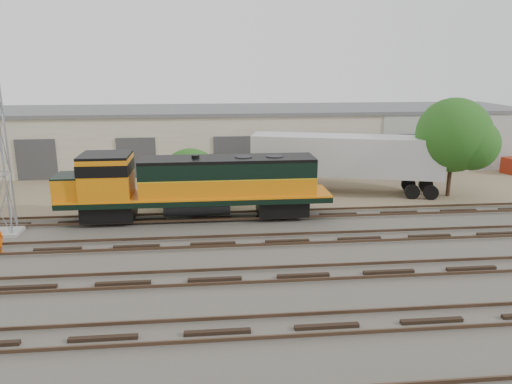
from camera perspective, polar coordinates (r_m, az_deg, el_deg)
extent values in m
plane|color=#47423A|center=(25.39, -4.88, -7.25)|extent=(140.00, 140.00, 0.00)
cube|color=#726047|center=(39.70, -5.29, 0.86)|extent=(80.00, 16.00, 0.02)
cube|color=black|center=(18.61, -4.43, -15.68)|extent=(80.00, 2.40, 0.14)
cube|color=#4C3828|center=(17.89, -4.37, -16.50)|extent=(80.00, 0.08, 0.14)
cube|color=#4C3828|center=(19.19, -4.50, -14.19)|extent=(80.00, 0.08, 0.14)
cube|color=black|center=(22.61, -4.74, -9.92)|extent=(80.00, 2.40, 0.14)
cube|color=#4C3828|center=(21.87, -4.70, -10.40)|extent=(80.00, 0.08, 0.14)
cube|color=#4C3828|center=(23.24, -4.78, -8.83)|extent=(80.00, 0.08, 0.14)
cube|color=black|center=(26.77, -4.94, -5.91)|extent=(80.00, 2.40, 0.14)
cube|color=#4C3828|center=(26.01, -4.92, -6.20)|extent=(80.00, 0.08, 0.14)
cube|color=#4C3828|center=(27.42, -4.98, -5.09)|extent=(80.00, 0.08, 0.14)
cube|color=black|center=(31.02, -5.09, -3.00)|extent=(80.00, 2.40, 0.14)
cube|color=#4C3828|center=(30.26, -5.07, -3.17)|extent=(80.00, 0.08, 0.14)
cube|color=#4C3828|center=(31.69, -5.12, -2.34)|extent=(80.00, 0.08, 0.14)
cube|color=beige|center=(47.08, -5.47, 6.12)|extent=(58.00, 10.00, 5.00)
cube|color=#59595B|center=(46.76, -5.55, 9.33)|extent=(58.40, 10.40, 0.30)
cube|color=#999993|center=(47.61, 22.22, 5.19)|extent=(14.00, 0.10, 5.00)
cube|color=#333335|center=(44.41, -23.79, 3.37)|extent=(3.20, 0.12, 3.40)
cube|color=#333335|center=(42.61, -13.50, 3.79)|extent=(3.20, 0.12, 3.40)
cube|color=#333335|center=(42.28, -2.67, 4.10)|extent=(3.20, 0.12, 3.40)
cube|color=#333335|center=(43.45, 7.95, 4.26)|extent=(3.20, 0.12, 3.40)
cube|color=#333335|center=(45.99, 17.71, 4.28)|extent=(3.20, 0.12, 3.40)
cube|color=black|center=(31.38, -16.42, -2.03)|extent=(3.06, 2.30, 0.96)
cube|color=black|center=(31.16, 2.98, -1.55)|extent=(3.06, 2.30, 0.96)
cube|color=black|center=(30.65, -6.79, -0.66)|extent=(16.28, 2.87, 0.34)
cylinder|color=black|center=(30.81, -6.75, -1.73)|extent=(4.02, 1.05, 1.05)
cube|color=#D07109|center=(30.48, -3.23, 0.78)|extent=(10.53, 2.49, 1.15)
cube|color=black|center=(30.24, -3.26, 2.72)|extent=(10.53, 2.49, 0.96)
cube|color=black|center=(30.13, -3.27, 3.79)|extent=(10.53, 2.49, 0.19)
cube|color=#D07109|center=(30.87, -16.69, 1.63)|extent=(2.87, 2.87, 2.49)
cube|color=black|center=(30.61, -16.87, 4.04)|extent=(2.87, 2.87, 0.15)
cube|color=#D07109|center=(31.49, -20.55, 0.49)|extent=(1.53, 2.30, 1.34)
cube|color=gray|center=(31.86, -26.86, -4.04)|extent=(1.95, 1.95, 0.20)
cylinder|color=gray|center=(30.91, -26.86, 7.99)|extent=(0.10, 0.10, 12.99)
cube|color=silver|center=(37.28, 10.20, 4.16)|extent=(13.95, 6.36, 2.85)
cube|color=black|center=(38.18, 18.15, 0.41)|extent=(3.15, 3.23, 1.06)
cube|color=black|center=(37.03, 1.87, 0.97)|extent=(0.16, 0.16, 1.37)
cube|color=black|center=(39.07, 2.30, 1.70)|extent=(0.16, 0.16, 1.37)
cube|color=navy|center=(43.61, 17.25, 2.50)|extent=(1.65, 1.55, 1.50)
cylinder|color=#382619|center=(34.04, -7.37, -1.24)|extent=(0.28, 0.28, 0.38)
sphere|color=#194B15|center=(33.63, -7.46, 1.44)|extent=(4.14, 4.14, 4.14)
sphere|color=#194B15|center=(33.11, -6.03, 0.54)|extent=(2.90, 2.90, 2.90)
cylinder|color=#382619|center=(38.50, 21.21, 1.45)|extent=(0.30, 0.30, 2.62)
sphere|color=#194B15|center=(37.96, 21.64, 6.07)|extent=(5.23, 5.23, 5.23)
sphere|color=#194B15|center=(37.84, 23.52, 5.06)|extent=(3.66, 3.66, 3.66)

